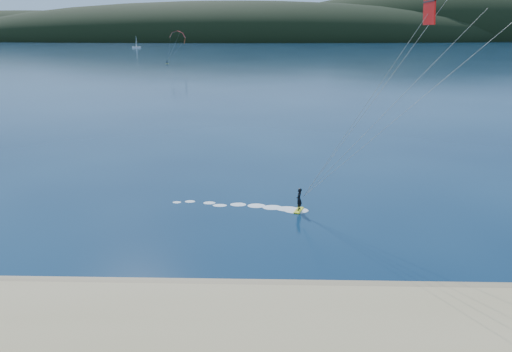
# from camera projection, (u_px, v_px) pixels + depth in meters

# --- Properties ---
(ground) EXTENTS (1800.00, 1800.00, 0.00)m
(ground) POSITION_uv_depth(u_px,v_px,m) (193.00, 341.00, 22.67)
(ground) COLOR #071C37
(ground) RESTS_ON ground
(wet_sand) EXTENTS (220.00, 2.50, 0.10)m
(wet_sand) POSITION_uv_depth(u_px,v_px,m) (205.00, 290.00, 26.97)
(wet_sand) COLOR #87714E
(wet_sand) RESTS_ON ground
(headland) EXTENTS (1200.00, 310.00, 140.00)m
(headland) POSITION_uv_depth(u_px,v_px,m) (268.00, 41.00, 737.06)
(headland) COLOR black
(headland) RESTS_ON ground
(kitesurfer_near) EXTENTS (24.46, 9.62, 18.17)m
(kitesurfer_near) POSITION_uv_depth(u_px,v_px,m) (474.00, 19.00, 28.67)
(kitesurfer_near) COLOR yellow
(kitesurfer_near) RESTS_ON ground
(kitesurfer_far) EXTENTS (10.41, 7.52, 13.75)m
(kitesurfer_far) POSITION_uv_depth(u_px,v_px,m) (177.00, 40.00, 205.99)
(kitesurfer_far) COLOR yellow
(kitesurfer_far) RESTS_ON ground
(sailboat) EXTENTS (7.30, 4.52, 10.15)m
(sailboat) POSITION_uv_depth(u_px,v_px,m) (136.00, 47.00, 413.49)
(sailboat) COLOR white
(sailboat) RESTS_ON ground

